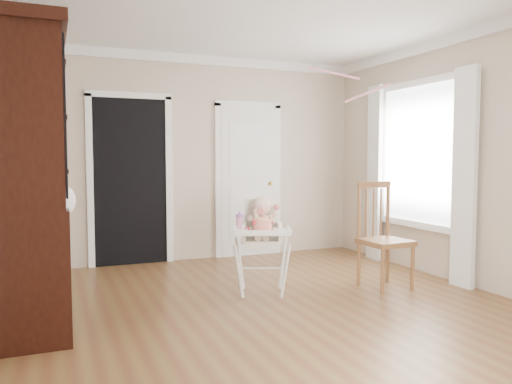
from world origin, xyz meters
name	(u,v)px	position (x,y,z in m)	size (l,w,h in m)	color
floor	(277,311)	(0.00, 0.00, 0.00)	(5.00, 5.00, 0.00)	brown
ceiling	(278,0)	(0.00, 0.00, 2.70)	(5.00, 5.00, 0.00)	white
wall_back	(199,158)	(0.00, 2.50, 1.35)	(4.50, 4.50, 0.00)	#C2AF97
wall_right	(474,159)	(2.25, 0.00, 1.35)	(5.00, 5.00, 0.00)	#C2AF97
crown_molding	(278,7)	(0.00, 0.00, 2.64)	(4.50, 5.00, 0.12)	white
doorway	(130,177)	(-0.90, 2.48, 1.11)	(1.06, 0.05, 2.22)	black
closet_door	(248,182)	(0.70, 2.48, 1.02)	(0.96, 0.09, 2.13)	white
window_right	(416,164)	(2.18, 0.80, 1.29)	(0.13, 1.84, 2.30)	white
high_chair	(262,235)	(0.10, 0.60, 0.59)	(0.75, 0.83, 0.96)	white
baby	(262,219)	(0.11, 0.62, 0.74)	(0.27, 0.28, 0.45)	beige
cake	(262,225)	(0.02, 0.39, 0.72)	(0.24, 0.24, 0.11)	silver
sippy_cup	(240,221)	(-0.13, 0.59, 0.74)	(0.07, 0.07, 0.18)	pink
china_cabinet	(30,180)	(-1.99, 0.41, 1.19)	(0.63, 1.41, 2.37)	black
dining_chair	(383,239)	(1.37, 0.33, 0.52)	(0.47, 0.47, 1.10)	brown
streamer	(334,73)	(0.73, 0.29, 2.18)	(0.03, 0.50, 0.02)	pink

